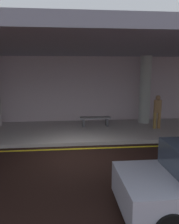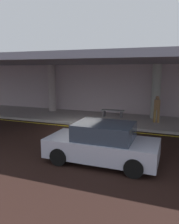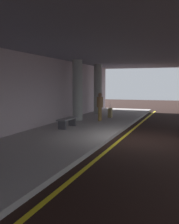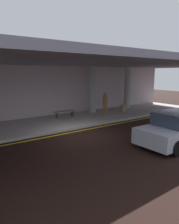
{
  "view_description": "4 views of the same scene",
  "coord_description": "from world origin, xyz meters",
  "px_view_note": "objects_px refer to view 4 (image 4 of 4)",
  "views": [
    {
      "loc": [
        -0.35,
        -8.28,
        3.1
      ],
      "look_at": [
        0.67,
        1.59,
        1.3
      ],
      "focal_mm": 38.06,
      "sensor_mm": 36.0,
      "label": 1
    },
    {
      "loc": [
        5.24,
        -11.5,
        3.4
      ],
      "look_at": [
        0.27,
        1.52,
        0.81
      ],
      "focal_mm": 36.31,
      "sensor_mm": 36.0,
      "label": 2
    },
    {
      "loc": [
        -11.35,
        -1.96,
        2.33
      ],
      "look_at": [
        -0.0,
        2.1,
        1.11
      ],
      "focal_mm": 43.9,
      "sensor_mm": 36.0,
      "label": 3
    },
    {
      "loc": [
        -6.0,
        -9.04,
        3.25
      ],
      "look_at": [
        1.77,
        1.62,
        0.8
      ],
      "focal_mm": 33.59,
      "sensor_mm": 36.0,
      "label": 4
    }
  ],
  "objects_px": {
    "car_silver": "(177,129)",
    "bench_metal": "(65,113)",
    "traveler_with_luggage": "(105,102)",
    "suitcase_upright_primary": "(123,108)",
    "support_column_right_mid": "(128,88)",
    "support_column_center": "(92,90)"
  },
  "relations": [
    {
      "from": "support_column_center",
      "to": "support_column_right_mid",
      "type": "height_order",
      "value": "same"
    },
    {
      "from": "support_column_center",
      "to": "suitcase_upright_primary",
      "type": "height_order",
      "value": "support_column_center"
    },
    {
      "from": "car_silver",
      "to": "bench_metal",
      "type": "relative_size",
      "value": 2.56
    },
    {
      "from": "suitcase_upright_primary",
      "to": "bench_metal",
      "type": "bearing_deg",
      "value": 150.75
    },
    {
      "from": "bench_metal",
      "to": "car_silver",
      "type": "bearing_deg",
      "value": -77.72
    },
    {
      "from": "support_column_right_mid",
      "to": "suitcase_upright_primary",
      "type": "relative_size",
      "value": 4.06
    },
    {
      "from": "suitcase_upright_primary",
      "to": "bench_metal",
      "type": "xyz_separation_m",
      "value": [
        -4.81,
        0.91,
        0.04
      ]
    },
    {
      "from": "traveler_with_luggage",
      "to": "bench_metal",
      "type": "distance_m",
      "value": 3.18
    },
    {
      "from": "support_column_right_mid",
      "to": "bench_metal",
      "type": "xyz_separation_m",
      "value": [
        -6.82,
        -0.59,
        -1.47
      ]
    },
    {
      "from": "support_column_right_mid",
      "to": "suitcase_upright_primary",
      "type": "bearing_deg",
      "value": -143.14
    },
    {
      "from": "traveler_with_luggage",
      "to": "bench_metal",
      "type": "relative_size",
      "value": 1.05
    },
    {
      "from": "support_column_center",
      "to": "support_column_right_mid",
      "type": "distance_m",
      "value": 4.0
    },
    {
      "from": "car_silver",
      "to": "bench_metal",
      "type": "height_order",
      "value": "car_silver"
    },
    {
      "from": "suitcase_upright_primary",
      "to": "bench_metal",
      "type": "relative_size",
      "value": 0.56
    },
    {
      "from": "car_silver",
      "to": "traveler_with_luggage",
      "type": "relative_size",
      "value": 2.44
    },
    {
      "from": "support_column_center",
      "to": "support_column_right_mid",
      "type": "relative_size",
      "value": 1.0
    },
    {
      "from": "car_silver",
      "to": "traveler_with_luggage",
      "type": "distance_m",
      "value": 6.94
    },
    {
      "from": "support_column_center",
      "to": "car_silver",
      "type": "height_order",
      "value": "support_column_center"
    },
    {
      "from": "support_column_right_mid",
      "to": "support_column_center",
      "type": "bearing_deg",
      "value": 180.0
    },
    {
      "from": "suitcase_upright_primary",
      "to": "traveler_with_luggage",
      "type": "bearing_deg",
      "value": 156.86
    },
    {
      "from": "car_silver",
      "to": "suitcase_upright_primary",
      "type": "height_order",
      "value": "car_silver"
    },
    {
      "from": "support_column_right_mid",
      "to": "traveler_with_luggage",
      "type": "height_order",
      "value": "support_column_right_mid"
    }
  ]
}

